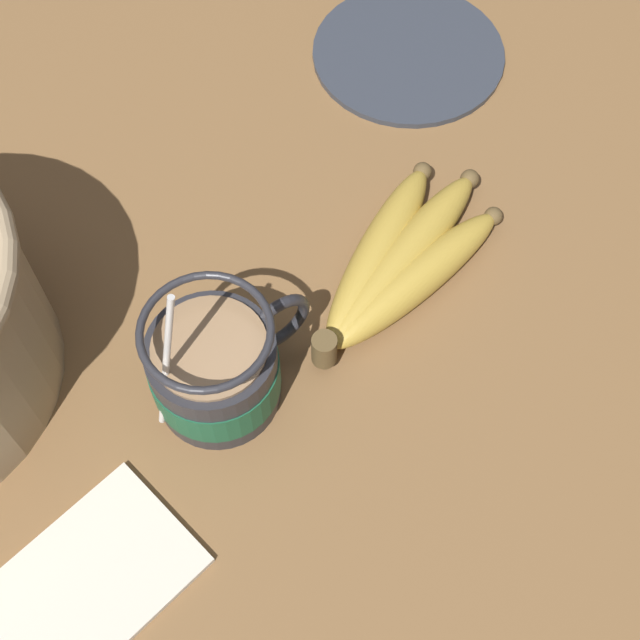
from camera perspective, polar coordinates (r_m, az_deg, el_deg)
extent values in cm
cube|color=brown|center=(71.32, -2.21, -5.77)|extent=(129.53, 129.53, 3.70)
cylinder|color=#28282D|center=(66.90, -6.74, -3.29)|extent=(9.59, 9.59, 7.54)
cylinder|color=#195638|center=(67.10, -6.72, -3.37)|extent=(9.79, 9.79, 3.55)
torus|color=#28282D|center=(66.93, -2.73, -0.20)|extent=(5.76, 0.90, 5.76)
cylinder|color=#997551|center=(63.47, -7.10, -1.76)|extent=(8.39, 8.39, 0.40)
torus|color=#28282D|center=(61.28, -7.35, -0.69)|extent=(9.59, 9.59, 0.60)
cylinder|color=silver|center=(61.85, -9.82, -2.83)|extent=(3.81, 0.50, 14.93)
ellipsoid|color=silver|center=(68.69, -7.72, -4.85)|extent=(3.00, 2.00, 0.80)
cylinder|color=brown|center=(68.47, 0.27, -1.89)|extent=(2.00, 2.00, 3.00)
ellipsoid|color=#B79338|center=(73.15, 6.22, 2.64)|extent=(18.88, 5.56, 3.53)
sphere|color=brown|center=(77.64, 11.04, 6.55)|extent=(1.59, 1.59, 1.59)
ellipsoid|color=#B79338|center=(74.06, 5.43, 4.01)|extent=(20.56, 9.57, 3.71)
sphere|color=brown|center=(79.59, 9.56, 8.90)|extent=(1.67, 1.67, 1.67)
ellipsoid|color=#B79338|center=(74.16, 3.78, 4.31)|extent=(18.46, 12.17, 3.67)
sphere|color=brown|center=(79.55, 6.57, 9.43)|extent=(1.65, 1.65, 1.65)
cube|color=beige|center=(66.83, -14.55, -15.91)|extent=(15.83, 12.20, 0.60)
cylinder|color=#333842|center=(91.27, 5.68, 16.63)|extent=(18.78, 18.78, 0.60)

